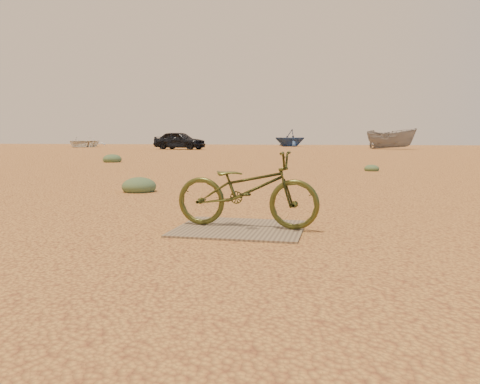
% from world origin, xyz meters
% --- Properties ---
extents(ground, '(120.00, 120.00, 0.00)m').
position_xyz_m(ground, '(0.00, 0.00, 0.00)').
color(ground, gold).
rests_on(ground, ground).
extents(plywood_board, '(1.40, 1.19, 0.02)m').
position_xyz_m(plywood_board, '(0.48, 0.57, 0.01)').
color(plywood_board, '#857457').
rests_on(plywood_board, ground).
extents(bicycle, '(1.65, 0.64, 0.85)m').
position_xyz_m(bicycle, '(0.55, 0.63, 0.45)').
color(bicycle, '#3F441B').
rests_on(bicycle, plywood_board).
extents(car, '(4.69, 2.62, 1.51)m').
position_xyz_m(car, '(-11.90, 33.32, 0.75)').
color(car, black).
rests_on(car, ground).
extents(boat_near_left, '(4.24, 5.50, 1.06)m').
position_xyz_m(boat_near_left, '(-24.80, 39.75, 0.53)').
color(boat_near_left, silver).
rests_on(boat_near_left, ground).
extents(boat_far_left, '(4.84, 4.75, 1.93)m').
position_xyz_m(boat_far_left, '(-4.06, 47.28, 0.97)').
color(boat_far_left, '#2F4A7C').
rests_on(boat_far_left, ground).
extents(boat_mid_right, '(4.76, 3.86, 1.76)m').
position_xyz_m(boat_mid_right, '(5.65, 37.88, 0.88)').
color(boat_mid_right, gray).
rests_on(boat_mid_right, ground).
extents(kale_a, '(0.64, 0.64, 0.35)m').
position_xyz_m(kale_a, '(-2.16, 3.73, 0.00)').
color(kale_a, '#597652').
rests_on(kale_a, ground).
extents(kale_b, '(0.45, 0.45, 0.25)m').
position_xyz_m(kale_b, '(2.47, 10.31, 0.00)').
color(kale_b, '#597652').
rests_on(kale_b, ground).
extents(kale_c, '(0.77, 0.77, 0.42)m').
position_xyz_m(kale_c, '(-7.70, 13.31, 0.00)').
color(kale_c, '#597652').
rests_on(kale_c, ground).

